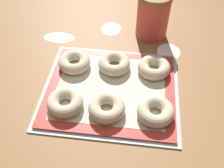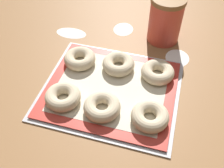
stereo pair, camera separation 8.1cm
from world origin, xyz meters
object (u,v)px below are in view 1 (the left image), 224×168
(bagel_front_right, at_px, (155,111))
(bagel_back_right, at_px, (154,67))
(bagel_front_left, at_px, (65,102))
(flour_canister, at_px, (153,15))
(bagel_back_left, at_px, (74,62))
(bagel_front_center, at_px, (107,108))
(baking_tray, at_px, (112,89))
(bagel_back_center, at_px, (114,64))

(bagel_front_right, relative_size, bagel_back_right, 1.00)
(bagel_front_left, xyz_separation_m, bagel_back_right, (0.25, 0.18, 0.00))
(flour_canister, bearing_deg, bagel_back_left, -138.21)
(bagel_front_center, bearing_deg, baking_tray, 88.38)
(bagel_front_left, height_order, bagel_front_center, same)
(bagel_back_center, relative_size, bagel_back_right, 1.00)
(baking_tray, bearing_deg, flour_canister, 69.60)
(bagel_front_right, height_order, bagel_back_center, same)
(bagel_front_left, xyz_separation_m, bagel_front_right, (0.26, 0.00, 0.00))
(bagel_front_right, xyz_separation_m, bagel_back_center, (-0.14, 0.18, 0.00))
(baking_tray, distance_m, bagel_back_left, 0.16)
(baking_tray, xyz_separation_m, bagel_front_left, (-0.12, -0.09, 0.03))
(bagel_back_left, bearing_deg, bagel_front_right, -32.13)
(baking_tray, height_order, bagel_front_center, bagel_front_center)
(bagel_back_right, distance_m, flour_canister, 0.22)
(bagel_front_left, distance_m, bagel_front_center, 0.12)
(bagel_back_right, relative_size, flour_canister, 0.62)
(bagel_front_right, xyz_separation_m, bagel_back_right, (-0.01, 0.17, 0.00))
(bagel_front_center, relative_size, bagel_back_center, 1.00)
(bagel_front_center, relative_size, bagel_back_left, 1.00)
(bagel_back_center, distance_m, bagel_back_right, 0.13)
(bagel_back_left, distance_m, bagel_back_right, 0.26)
(bagel_front_left, bearing_deg, flour_canister, 58.67)
(bagel_front_right, bearing_deg, baking_tray, 146.78)
(bagel_back_left, bearing_deg, flour_canister, 41.79)
(bagel_front_right, xyz_separation_m, bagel_back_left, (-0.27, 0.17, 0.00))
(bagel_back_right, bearing_deg, baking_tray, -144.77)
(bagel_front_center, bearing_deg, bagel_back_center, 90.50)
(bagel_front_right, distance_m, bagel_back_center, 0.22)
(bagel_front_left, height_order, flour_canister, flour_canister)
(flour_canister, bearing_deg, bagel_back_center, -118.87)
(bagel_front_center, height_order, bagel_front_right, same)
(bagel_back_left, height_order, bagel_back_right, same)
(bagel_front_left, bearing_deg, bagel_back_left, 93.54)
(baking_tray, distance_m, bagel_back_center, 0.09)
(bagel_front_center, relative_size, bagel_back_right, 1.00)
(bagel_front_right, relative_size, bagel_back_center, 1.00)
(baking_tray, bearing_deg, bagel_back_left, 148.97)
(bagel_back_center, bearing_deg, flour_canister, 61.13)
(flour_canister, bearing_deg, baking_tray, -110.40)
(bagel_front_left, bearing_deg, baking_tray, 34.95)
(bagel_back_left, relative_size, bagel_back_center, 1.00)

